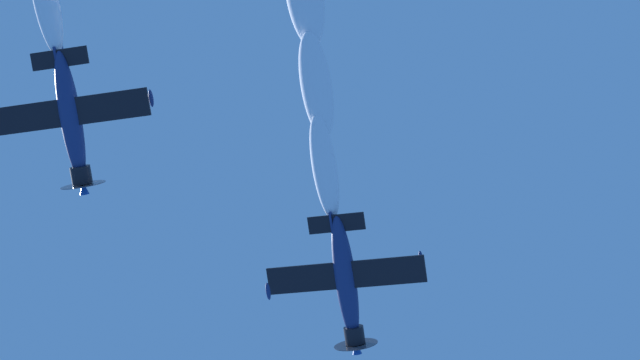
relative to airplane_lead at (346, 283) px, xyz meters
name	(u,v)px	position (x,y,z in m)	size (l,w,h in m)	color
airplane_lead	(346,283)	(0.00, 0.00, 0.00)	(8.80, 9.71, 3.36)	navy
airplane_left_wingman	(71,121)	(10.69, -15.67, -0.17)	(8.81, 9.86, 3.26)	navy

